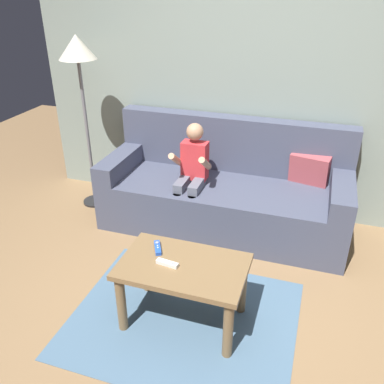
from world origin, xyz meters
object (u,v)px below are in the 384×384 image
(couch, at_px, (226,192))
(coffee_table, at_px, (183,276))
(game_remote_blue_near_edge, at_px, (158,248))
(game_remote_white_center, at_px, (167,263))
(person_seated_on_couch, at_px, (192,173))
(floor_lamp, at_px, (78,61))

(couch, xyz_separation_m, coffee_table, (0.04, -1.24, 0.05))
(game_remote_blue_near_edge, xyz_separation_m, game_remote_white_center, (0.12, -0.13, 0.00))
(person_seated_on_couch, distance_m, game_remote_white_center, 1.11)
(couch, xyz_separation_m, floor_lamp, (-1.32, -0.02, 1.05))
(game_remote_white_center, xyz_separation_m, floor_lamp, (-1.27, 1.25, 0.90))
(game_remote_blue_near_edge, distance_m, game_remote_white_center, 0.18)
(game_remote_white_center, distance_m, floor_lamp, 2.00)
(game_remote_blue_near_edge, height_order, game_remote_white_center, same)
(couch, height_order, person_seated_on_couch, person_seated_on_couch)
(coffee_table, bearing_deg, game_remote_blue_near_edge, 154.95)
(person_seated_on_couch, bearing_deg, game_remote_blue_near_edge, -84.81)
(couch, relative_size, game_remote_white_center, 14.55)
(person_seated_on_couch, height_order, coffee_table, person_seated_on_couch)
(coffee_table, distance_m, floor_lamp, 2.08)
(couch, height_order, coffee_table, couch)
(person_seated_on_couch, height_order, floor_lamp, floor_lamp)
(couch, distance_m, game_remote_white_center, 1.29)
(person_seated_on_couch, relative_size, floor_lamp, 0.60)
(coffee_table, height_order, game_remote_blue_near_edge, game_remote_blue_near_edge)
(game_remote_blue_near_edge, relative_size, game_remote_white_center, 0.98)
(game_remote_white_center, height_order, floor_lamp, floor_lamp)
(person_seated_on_couch, bearing_deg, game_remote_white_center, -79.38)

